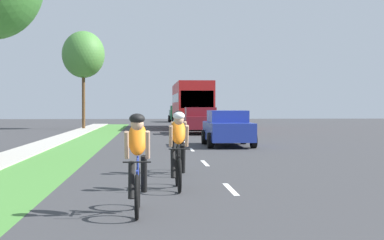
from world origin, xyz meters
TOP-DOWN VIEW (x-y plane):
  - ground_plane at (0.00, 20.00)m, footprint 120.00×120.00m
  - grass_verge at (-4.57, 20.00)m, footprint 2.01×70.00m
  - sidewalk_concrete at (-6.26, 20.00)m, footprint 1.37×70.00m
  - lane_markings_center at (0.00, 24.00)m, footprint 0.12×52.20m
  - cyclist_lead at (-1.84, 7.31)m, footprint 0.42×1.72m
  - cyclist_trailing at (-1.07, 10.00)m, footprint 0.42×1.72m
  - cyclist_distant at (-0.93, 12.91)m, footprint 0.42×1.72m
  - sedan_blue at (1.69, 23.27)m, footprint 1.98×4.30m
  - pickup_maroon at (1.44, 34.79)m, footprint 2.22×5.10m
  - bus_red at (1.61, 44.30)m, footprint 2.78×11.60m
  - suv_dark_green at (1.53, 63.52)m, footprint 2.15×4.70m
  - street_tree_far at (-6.58, 43.33)m, footprint 3.19×3.19m

SIDE VIEW (x-z plane):
  - ground_plane at x=0.00m, z-range 0.00..0.00m
  - grass_verge at x=-4.57m, z-range 0.00..0.01m
  - lane_markings_center at x=0.00m, z-range 0.00..0.01m
  - sidewalk_concrete at x=-6.26m, z-range -0.05..0.06m
  - sedan_blue at x=1.69m, z-range 0.01..1.53m
  - cyclist_lead at x=-1.84m, z-range 0.02..1.60m
  - cyclist_trailing at x=-1.07m, z-range 0.02..1.60m
  - cyclist_distant at x=-0.93m, z-range 0.02..1.60m
  - pickup_maroon at x=1.44m, z-range 0.01..1.65m
  - suv_dark_green at x=1.53m, z-range 0.05..1.84m
  - bus_red at x=1.61m, z-range 0.24..3.72m
  - street_tree_far at x=-6.58m, z-range 1.90..9.25m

